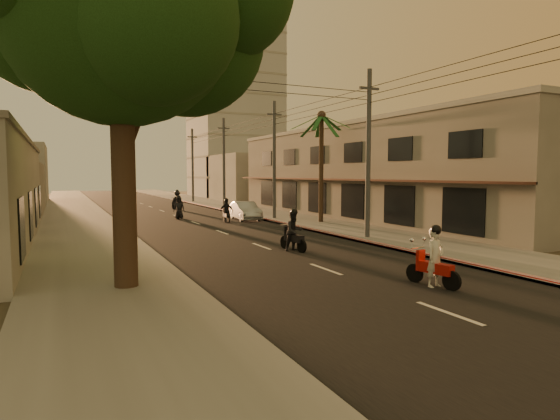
# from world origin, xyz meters

# --- Properties ---
(ground) EXTENTS (160.00, 160.00, 0.00)m
(ground) POSITION_xyz_m (0.00, 0.00, 0.00)
(ground) COLOR #383023
(ground) RESTS_ON ground
(road) EXTENTS (10.00, 140.00, 0.02)m
(road) POSITION_xyz_m (0.00, 20.00, 0.01)
(road) COLOR black
(road) RESTS_ON ground
(sidewalk_right) EXTENTS (5.00, 140.00, 0.12)m
(sidewalk_right) POSITION_xyz_m (7.50, 20.00, 0.06)
(sidewalk_right) COLOR slate
(sidewalk_right) RESTS_ON ground
(sidewalk_left) EXTENTS (5.00, 140.00, 0.12)m
(sidewalk_left) POSITION_xyz_m (-7.50, 20.00, 0.06)
(sidewalk_left) COLOR slate
(sidewalk_left) RESTS_ON ground
(curb_stripe) EXTENTS (0.20, 60.00, 0.20)m
(curb_stripe) POSITION_xyz_m (5.10, 15.00, 0.10)
(curb_stripe) COLOR red
(curb_stripe) RESTS_ON ground
(shophouse_row) EXTENTS (8.80, 34.20, 7.30)m
(shophouse_row) POSITION_xyz_m (13.95, 18.00, 3.65)
(shophouse_row) COLOR gray
(shophouse_row) RESTS_ON ground
(distant_tower) EXTENTS (12.10, 12.10, 28.00)m
(distant_tower) POSITION_xyz_m (16.00, 56.00, 14.00)
(distant_tower) COLOR #B7B5B2
(distant_tower) RESTS_ON ground
(broadleaf_tree) EXTENTS (9.60, 8.70, 12.10)m
(broadleaf_tree) POSITION_xyz_m (-6.61, 2.14, 8.48)
(broadleaf_tree) COLOR black
(broadleaf_tree) RESTS_ON ground
(palm_tree) EXTENTS (5.00, 5.00, 8.20)m
(palm_tree) POSITION_xyz_m (8.00, 16.00, 7.15)
(palm_tree) COLOR black
(palm_tree) RESTS_ON ground
(utility_poles) EXTENTS (1.20, 48.26, 9.00)m
(utility_poles) POSITION_xyz_m (6.20, 20.00, 6.54)
(utility_poles) COLOR #38383A
(utility_poles) RESTS_ON ground
(filler_right) EXTENTS (8.00, 14.00, 6.00)m
(filler_right) POSITION_xyz_m (14.00, 45.00, 3.00)
(filler_right) COLOR #ACA79B
(filler_right) RESTS_ON ground
(filler_left_far) EXTENTS (8.00, 14.00, 7.00)m
(filler_left_far) POSITION_xyz_m (-14.00, 52.00, 3.50)
(filler_left_far) COLOR #ACA79B
(filler_left_far) RESTS_ON ground
(scooter_red) EXTENTS (0.89, 1.97, 1.95)m
(scooter_red) POSITION_xyz_m (1.69, -1.71, 0.86)
(scooter_red) COLOR black
(scooter_red) RESTS_ON ground
(scooter_mid_a) EXTENTS (1.07, 1.97, 1.95)m
(scooter_mid_a) POSITION_xyz_m (0.84, 6.18, 0.88)
(scooter_mid_a) COLOR black
(scooter_mid_a) RESTS_ON ground
(scooter_mid_b) EXTENTS (1.06, 1.80, 1.77)m
(scooter_mid_b) POSITION_xyz_m (2.13, 19.41, 0.80)
(scooter_mid_b) COLOR black
(scooter_mid_b) RESTS_ON ground
(scooter_far_a) EXTENTS (1.17, 1.82, 1.85)m
(scooter_far_a) POSITION_xyz_m (-0.38, 23.38, 0.84)
(scooter_far_a) COLOR black
(scooter_far_a) RESTS_ON ground
(scooter_far_b) EXTENTS (1.52, 1.98, 1.98)m
(scooter_far_b) POSITION_xyz_m (1.62, 32.61, 0.91)
(scooter_far_b) COLOR black
(scooter_far_b) RESTS_ON ground
(parked_car) EXTENTS (2.20, 4.52, 1.41)m
(parked_car) POSITION_xyz_m (3.97, 20.42, 0.70)
(parked_car) COLOR #A4A8AC
(parked_car) RESTS_ON ground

